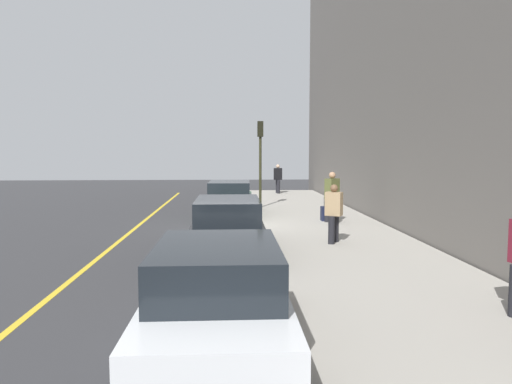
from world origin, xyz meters
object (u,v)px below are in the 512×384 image
object	(u,v)px
traffic_light_pole	(260,149)
rolling_suitcase	(324,214)
parked_car_white	(218,297)
parked_car_green	(230,200)
pedestrian_tan_coat	(334,212)
parked_car_black	(228,227)
pedestrian_olive_coat	(332,196)
pedestrian_black_coat	(278,178)

from	to	relation	value
traffic_light_pole	rolling_suitcase	distance (m)	5.37
parked_car_white	rolling_suitcase	distance (m)	11.54
parked_car_green	pedestrian_tan_coat	xyz separation A→B (m)	(-6.07, -2.93, 0.27)
parked_car_white	parked_car_black	world-z (taller)	same
parked_car_white	rolling_suitcase	bearing A→B (deg)	-18.30
parked_car_white	pedestrian_tan_coat	bearing A→B (deg)	-24.40
parked_car_white	parked_car_black	distance (m)	5.88
parked_car_white	traffic_light_pole	world-z (taller)	traffic_light_pole
parked_car_black	pedestrian_olive_coat	xyz separation A→B (m)	(4.60, -3.71, 0.37)
pedestrian_olive_coat	pedestrian_black_coat	size ratio (longest dim) A/B	1.04
parked_car_green	traffic_light_pole	bearing A→B (deg)	-29.53
parked_car_white	pedestrian_olive_coat	world-z (taller)	pedestrian_olive_coat
parked_car_white	parked_car_black	xyz separation A→B (m)	(5.88, -0.10, 0.00)
parked_car_white	parked_car_black	size ratio (longest dim) A/B	0.93
parked_car_white	parked_car_green	bearing A→B (deg)	-0.57
pedestrian_olive_coat	traffic_light_pole	world-z (taller)	traffic_light_pole
pedestrian_olive_coat	parked_car_white	bearing A→B (deg)	160.03
parked_car_white	pedestrian_black_coat	xyz separation A→B (m)	(22.44, -3.05, 0.33)
parked_car_black	parked_car_green	world-z (taller)	same
parked_car_white	pedestrian_tan_coat	world-z (taller)	pedestrian_tan_coat
traffic_light_pole	pedestrian_tan_coat	bearing A→B (deg)	-169.82
parked_car_green	pedestrian_tan_coat	bearing A→B (deg)	-154.25
parked_car_white	traffic_light_pole	distance (m)	15.48
pedestrian_olive_coat	parked_car_black	bearing A→B (deg)	141.09
pedestrian_tan_coat	rolling_suitcase	xyz separation A→B (m)	(4.22, -0.57, -0.61)
pedestrian_black_coat	traffic_light_pole	size ratio (longest dim) A/B	0.45
parked_car_black	traffic_light_pole	world-z (taller)	traffic_light_pole
rolling_suitcase	parked_car_green	bearing A→B (deg)	62.09
pedestrian_olive_coat	pedestrian_tan_coat	xyz separation A→B (m)	(-3.75, 0.75, -0.10)
traffic_light_pole	rolling_suitcase	bearing A→B (deg)	-154.07
traffic_light_pole	rolling_suitcase	xyz separation A→B (m)	(-4.31, -2.10, -2.41)
parked_car_white	pedestrian_olive_coat	distance (m)	11.16
parked_car_black	pedestrian_tan_coat	size ratio (longest dim) A/B	2.91
parked_car_white	pedestrian_black_coat	world-z (taller)	pedestrian_black_coat
pedestrian_tan_coat	rolling_suitcase	distance (m)	4.30
parked_car_white	pedestrian_tan_coat	distance (m)	7.40
parked_car_green	pedestrian_black_coat	bearing A→B (deg)	-16.86
pedestrian_black_coat	rolling_suitcase	distance (m)	11.52
parked_car_green	parked_car_white	bearing A→B (deg)	179.43
pedestrian_tan_coat	parked_car_black	bearing A→B (deg)	106.06
parked_car_green	rolling_suitcase	world-z (taller)	parked_car_green
pedestrian_olive_coat	pedestrian_black_coat	bearing A→B (deg)	3.65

